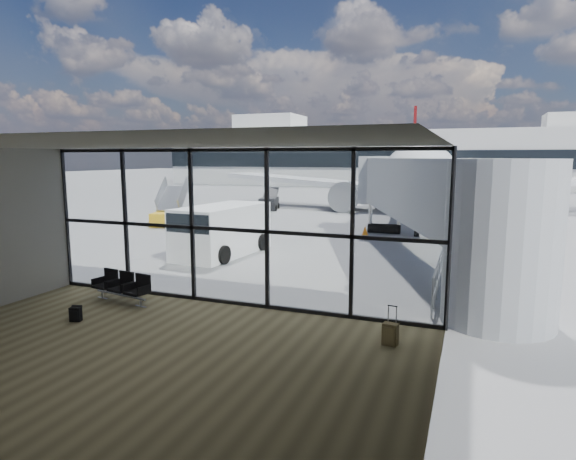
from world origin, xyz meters
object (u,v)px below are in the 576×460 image
Objects in this scene: suitcase at (390,334)px; belt_loader at (269,203)px; service_van at (221,230)px; mobile_stairs at (170,216)px; airliner at (415,172)px; seating_row at (123,285)px; backpack at (75,314)px.

belt_loader is at bearing 128.65° from suitcase.
mobile_stairs is (-7.64, 7.23, -0.54)m from service_van.
mobile_stairs is (-2.29, -10.62, -0.00)m from belt_loader.
mobile_stairs reaches higher than suitcase.
suitcase is 22.07m from mobile_stairs.
airliner is 7.47× the size of service_van.
seating_row is 0.51× the size of belt_loader.
service_van is at bearing 77.41° from backpack.
airliner is at bearing 32.13° from mobile_stairs.
service_van is 1.39× the size of mobile_stairs.
seating_row is at bearing -80.28° from service_van.
airliner is 10.38× the size of mobile_stairs.
backpack is at bearing -79.88° from seating_row.
seating_row is 1.91m from backpack.
backpack is 0.01× the size of airliner.
suitcase is at bearing -76.88° from belt_loader.
airliner reaches higher than belt_loader.
service_van is at bearing 104.86° from seating_row.
service_van is 10.53m from mobile_stairs.
suitcase is (7.92, -0.59, -0.22)m from seating_row.
suitcase is 0.18× the size of service_van.
belt_loader is at bearing 60.47° from mobile_stairs.
seating_row is 16.59m from mobile_stairs.
belt_loader is at bearing 113.10° from seating_row.
airliner reaches higher than mobile_stairs.
backpack is 18.26m from mobile_stairs.
airliner reaches higher than seating_row.
suitcase is at bearing -91.55° from airliner.
airliner is at bearing 8.74° from belt_loader.
backpack is 0.08× the size of service_van.
belt_loader is (-6.02, 26.87, 0.37)m from backpack.
belt_loader reaches higher than backpack.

